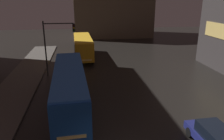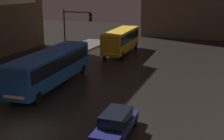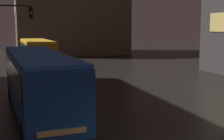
# 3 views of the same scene
# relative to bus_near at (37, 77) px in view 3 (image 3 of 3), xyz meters

# --- Properties ---
(bus_near) EXTENTS (3.08, 12.07, 3.23)m
(bus_near) POSITION_rel_bus_near_xyz_m (0.00, 0.00, 0.00)
(bus_near) COLOR #194793
(bus_near) RESTS_ON ground
(bus_far) EXTENTS (2.92, 10.10, 3.24)m
(bus_far) POSITION_rel_bus_near_xyz_m (1.35, 15.99, -0.00)
(bus_far) COLOR orange
(bus_far) RESTS_ON ground
(traffic_light_main) EXTENTS (3.55, 0.35, 6.40)m
(traffic_light_main) POSITION_rel_bus_near_xyz_m (-1.77, 8.10, 2.35)
(traffic_light_main) COLOR #2D2D2D
(traffic_light_main) RESTS_ON ground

